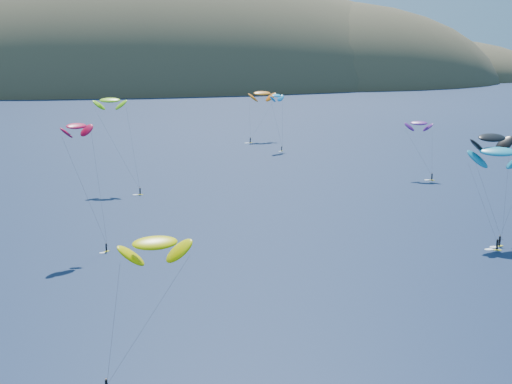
{
  "coord_description": "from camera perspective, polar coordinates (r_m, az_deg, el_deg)",
  "views": [
    {
      "loc": [
        -23.03,
        -53.69,
        39.1
      ],
      "look_at": [
        9.02,
        80.0,
        9.0
      ],
      "focal_mm": 50.0,
      "sensor_mm": 36.0,
      "label": 1
    }
  ],
  "objects": [
    {
      "name": "kitesurfer_6",
      "position": [
        206.51,
        12.9,
        5.38
      ],
      "size": [
        8.2,
        10.49,
        17.29
      ],
      "rotation": [
        0.0,
        0.0,
        -0.48
      ],
      "color": "yellow",
      "rests_on": "ground"
    },
    {
      "name": "kitesurfer_3",
      "position": [
        189.96,
        -11.61,
        7.19
      ],
      "size": [
        11.07,
        14.49,
        25.19
      ],
      "rotation": [
        0.0,
        0.0,
        -0.09
      ],
      "color": "yellow",
      "rests_on": "ground"
    },
    {
      "name": "island",
      "position": [
        621.21,
        -7.74,
        7.64
      ],
      "size": [
        730.0,
        300.0,
        210.0
      ],
      "color": "#3D3526",
      "rests_on": "ground"
    },
    {
      "name": "kitesurfer_7",
      "position": [
        147.76,
        18.35,
        4.14
      ],
      "size": [
        10.83,
        12.36,
        22.43
      ],
      "rotation": [
        0.0,
        0.0,
        0.23
      ],
      "color": "yellow",
      "rests_on": "ground"
    },
    {
      "name": "kitesurfer_5",
      "position": [
        144.62,
        18.8,
        3.07
      ],
      "size": [
        11.77,
        12.25,
        20.43
      ],
      "rotation": [
        0.0,
        0.0,
        -0.48
      ],
      "color": "yellow",
      "rests_on": "ground"
    },
    {
      "name": "kitesurfer_4",
      "position": [
        251.5,
        1.67,
        7.71
      ],
      "size": [
        7.53,
        9.62,
        20.81
      ],
      "rotation": [
        0.0,
        0.0,
        0.71
      ],
      "color": "yellow",
      "rests_on": "ground"
    },
    {
      "name": "kitesurfer_9",
      "position": [
        135.51,
        -14.17,
        5.11
      ],
      "size": [
        8.48,
        8.76,
        24.86
      ],
      "rotation": [
        0.0,
        0.0,
        0.68
      ],
      "color": "yellow",
      "rests_on": "ground"
    },
    {
      "name": "kitesurfer_2",
      "position": [
        86.93,
        -8.09,
        -4.07
      ],
      "size": [
        11.81,
        10.98,
        17.12
      ],
      "rotation": [
        0.0,
        0.0,
        0.12
      ],
      "color": "yellow",
      "rests_on": "ground"
    },
    {
      "name": "kitesurfer_11",
      "position": [
        275.85,
        0.48,
        7.9
      ],
      "size": [
        13.1,
        12.3,
        20.69
      ],
      "rotation": [
        0.0,
        0.0,
        0.13
      ],
      "color": "yellow",
      "rests_on": "ground"
    }
  ]
}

